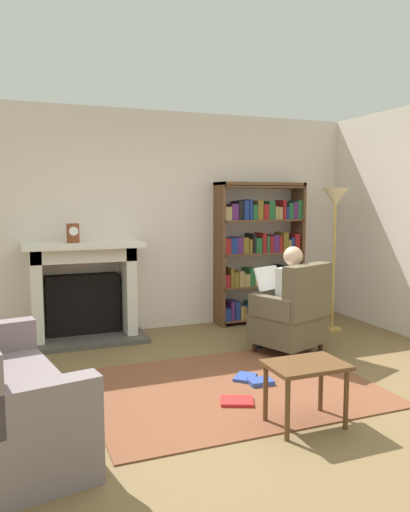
# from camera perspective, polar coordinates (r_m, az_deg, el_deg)

# --- Properties ---
(ground) EXTENTS (14.00, 14.00, 0.00)m
(ground) POSITION_cam_1_polar(r_m,az_deg,el_deg) (4.20, 4.89, -16.24)
(ground) COLOR brown
(back_wall) EXTENTS (5.60, 0.10, 2.70)m
(back_wall) POSITION_cam_1_polar(r_m,az_deg,el_deg) (6.27, -5.37, 4.00)
(back_wall) COLOR silver
(back_wall) RESTS_ON ground
(side_wall_right) EXTENTS (0.10, 5.20, 2.70)m
(side_wall_right) POSITION_cam_1_polar(r_m,az_deg,el_deg) (6.44, 21.52, 3.64)
(side_wall_right) COLOR silver
(side_wall_right) RESTS_ON ground
(area_rug) EXTENTS (2.40, 1.80, 0.01)m
(area_rug) POSITION_cam_1_polar(r_m,az_deg,el_deg) (4.45, 3.13, -14.81)
(area_rug) COLOR brown
(area_rug) RESTS_ON ground
(fireplace) EXTENTS (1.35, 0.64, 1.14)m
(fireplace) POSITION_cam_1_polar(r_m,az_deg,el_deg) (5.90, -13.76, -3.64)
(fireplace) COLOR #4C4742
(fireplace) RESTS_ON ground
(mantel_clock) EXTENTS (0.14, 0.14, 0.21)m
(mantel_clock) POSITION_cam_1_polar(r_m,az_deg,el_deg) (5.71, -14.90, 2.56)
(mantel_clock) COLOR brown
(mantel_clock) RESTS_ON fireplace
(bookshelf) EXTENTS (1.20, 0.32, 1.84)m
(bookshelf) POSITION_cam_1_polar(r_m,az_deg,el_deg) (6.59, 6.34, 0.33)
(bookshelf) COLOR brown
(bookshelf) RESTS_ON ground
(armchair_reading) EXTENTS (0.82, 0.81, 0.97)m
(armchair_reading) POSITION_cam_1_polar(r_m,az_deg,el_deg) (5.30, 10.08, -6.64)
(armchair_reading) COLOR #331E14
(armchair_reading) RESTS_ON ground
(seated_reader) EXTENTS (0.50, 0.59, 1.14)m
(seated_reader) POSITION_cam_1_polar(r_m,az_deg,el_deg) (5.33, 9.11, -4.39)
(seated_reader) COLOR silver
(seated_reader) RESTS_ON ground
(sofa_floral) EXTENTS (1.02, 1.80, 0.85)m
(sofa_floral) POSITION_cam_1_polar(r_m,az_deg,el_deg) (3.70, -22.44, -14.58)
(sofa_floral) COLOR slate
(sofa_floral) RESTS_ON ground
(side_table) EXTENTS (0.56, 0.39, 0.46)m
(side_table) POSITION_cam_1_polar(r_m,az_deg,el_deg) (3.71, 11.48, -13.02)
(side_table) COLOR brown
(side_table) RESTS_ON ground
(scattered_books) EXTENTS (0.63, 0.73, 0.04)m
(scattered_books) POSITION_cam_1_polar(r_m,az_deg,el_deg) (4.41, 4.96, -14.71)
(scattered_books) COLOR #334CA5
(scattered_books) RESTS_ON area_rug
(floor_lamp) EXTENTS (0.32, 0.32, 1.76)m
(floor_lamp) POSITION_cam_1_polar(r_m,az_deg,el_deg) (6.24, 14.71, 5.11)
(floor_lamp) COLOR #B7933F
(floor_lamp) RESTS_ON ground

